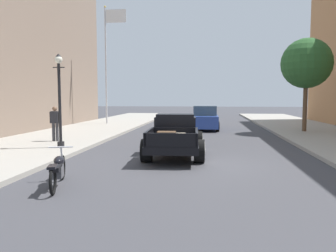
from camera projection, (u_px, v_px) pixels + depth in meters
name	position (u px, v px, depth m)	size (l,w,h in m)	color
ground_plane	(192.00, 163.00, 11.13)	(140.00, 140.00, 0.00)	#3D3D42
hotrod_truck_black	(175.00, 135.00, 12.80)	(2.33, 5.00, 1.58)	black
motorcycle_parked	(58.00, 169.00, 8.17)	(0.81, 2.05, 0.93)	black
car_background_blue	(205.00, 119.00, 22.72)	(1.90, 4.31, 1.65)	#284293
pedestrian_sidewalk_left	(55.00, 121.00, 15.57)	(0.53, 0.22, 1.65)	#333338
street_lamp_near	(59.00, 93.00, 13.49)	(0.50, 0.32, 3.85)	black
flagpole	(109.00, 52.00, 25.75)	(1.74, 0.16, 9.16)	#B2B2B7
street_tree_second	(306.00, 64.00, 19.94)	(3.03, 3.03, 5.64)	brown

